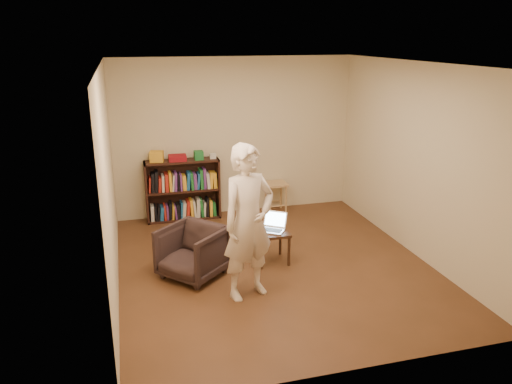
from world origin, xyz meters
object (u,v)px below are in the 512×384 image
object	(u,v)px
stool	(276,188)
side_table	(271,236)
laptop	(273,226)
armchair	(192,252)
bookshelf	(183,193)
person	(248,222)

from	to	relation	value
stool	side_table	xyz separation A→B (m)	(-0.65, -1.89, -0.05)
stool	laptop	size ratio (longest dim) A/B	1.16
armchair	side_table	xyz separation A→B (m)	(1.08, 0.15, 0.04)
armchair	side_table	distance (m)	1.09
bookshelf	stool	size ratio (longest dim) A/B	2.33
stool	side_table	size ratio (longest dim) A/B	1.17
side_table	person	xyz separation A→B (m)	(-0.51, -0.79, 0.54)
bookshelf	side_table	xyz separation A→B (m)	(0.93, -1.96, -0.07)
stool	person	xyz separation A→B (m)	(-1.16, -2.68, 0.49)
laptop	side_table	bearing A→B (deg)	-94.10
bookshelf	side_table	size ratio (longest dim) A/B	2.73
laptop	stool	bearing A→B (deg)	106.58
bookshelf	armchair	bearing A→B (deg)	-94.05
stool	armchair	world-z (taller)	armchair
bookshelf	laptop	size ratio (longest dim) A/B	2.70
laptop	person	bearing A→B (deg)	-88.54
armchair	laptop	xyz separation A→B (m)	(1.11, 0.19, 0.16)
stool	laptop	xyz separation A→B (m)	(-0.61, -1.85, 0.08)
side_table	person	bearing A→B (deg)	-123.17
laptop	armchair	bearing A→B (deg)	-135.28
bookshelf	side_table	bearing A→B (deg)	-64.59
stool	side_table	world-z (taller)	stool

